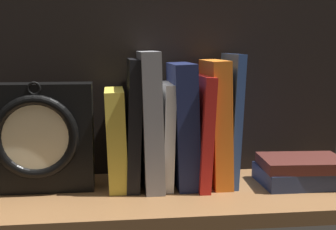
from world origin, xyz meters
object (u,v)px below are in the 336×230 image
(book_navy_bierce, at_px, (183,124))
(book_stack_side, at_px, (299,171))
(book_yellow_seinlanguage, at_px, (116,138))
(book_gray_chess, at_px, (150,119))
(book_red_requiem, at_px, (200,129))
(book_orange_pandolfini, at_px, (215,122))
(book_blue_modern, at_px, (230,119))
(book_white_catcher, at_px, (166,134))
(book_black_skeptic, at_px, (133,123))
(framed_clock, at_px, (38,137))

(book_navy_bierce, height_order, book_stack_side, book_navy_bierce)
(book_yellow_seinlanguage, height_order, book_gray_chess, book_gray_chess)
(book_red_requiem, distance_m, book_stack_side, 0.21)
(book_orange_pandolfini, xyz_separation_m, book_stack_side, (0.16, -0.03, -0.09))
(book_gray_chess, xyz_separation_m, book_navy_bierce, (0.06, 0.00, -0.01))
(book_gray_chess, relative_size, book_navy_bierce, 1.10)
(book_navy_bierce, bearing_deg, book_gray_chess, 180.00)
(book_blue_modern, bearing_deg, book_stack_side, -15.10)
(book_yellow_seinlanguage, relative_size, book_white_catcher, 0.94)
(book_black_skeptic, relative_size, book_white_catcher, 1.23)
(book_red_requiem, xyz_separation_m, book_blue_modern, (0.06, 0.00, 0.02))
(book_navy_bierce, xyz_separation_m, book_red_requiem, (0.03, 0.00, -0.01))
(book_yellow_seinlanguage, xyz_separation_m, book_red_requiem, (0.16, 0.00, 0.01))
(book_blue_modern, height_order, book_stack_side, book_blue_modern)
(book_orange_pandolfini, xyz_separation_m, book_blue_modern, (0.03, 0.00, 0.01))
(book_white_catcher, distance_m, book_navy_bierce, 0.04)
(framed_clock, bearing_deg, book_blue_modern, 2.22)
(book_gray_chess, height_order, book_orange_pandolfini, book_gray_chess)
(book_navy_bierce, distance_m, book_red_requiem, 0.04)
(book_orange_pandolfini, bearing_deg, book_navy_bierce, 180.00)
(book_gray_chess, distance_m, book_red_requiem, 0.10)
(book_yellow_seinlanguage, height_order, book_navy_bierce, book_navy_bierce)
(book_white_catcher, bearing_deg, book_stack_side, -7.84)
(framed_clock, bearing_deg, book_navy_bierce, 2.97)
(book_orange_pandolfini, distance_m, framed_clock, 0.33)
(book_orange_pandolfini, relative_size, framed_clock, 1.17)
(book_white_catcher, bearing_deg, framed_clock, -176.61)
(framed_clock, bearing_deg, book_yellow_seinlanguage, 5.64)
(book_yellow_seinlanguage, height_order, framed_clock, framed_clock)
(book_black_skeptic, bearing_deg, book_yellow_seinlanguage, 180.00)
(book_gray_chess, distance_m, book_orange_pandolfini, 0.13)
(book_gray_chess, distance_m, book_blue_modern, 0.15)
(book_red_requiem, relative_size, book_orange_pandolfini, 0.88)
(book_blue_modern, distance_m, framed_clock, 0.36)
(book_black_skeptic, distance_m, book_gray_chess, 0.03)
(book_yellow_seinlanguage, bearing_deg, book_orange_pandolfini, 0.00)
(book_red_requiem, bearing_deg, book_stack_side, -10.55)
(book_white_catcher, bearing_deg, book_gray_chess, 180.00)
(book_yellow_seinlanguage, relative_size, book_black_skeptic, 0.77)
(book_gray_chess, height_order, framed_clock, book_gray_chess)
(book_gray_chess, height_order, book_red_requiem, book_gray_chess)
(book_gray_chess, xyz_separation_m, book_red_requiem, (0.10, 0.00, -0.02))
(book_red_requiem, bearing_deg, framed_clock, -177.36)
(book_navy_bierce, height_order, book_orange_pandolfini, book_orange_pandolfini)
(book_yellow_seinlanguage, distance_m, book_stack_side, 0.36)
(book_stack_side, bearing_deg, book_navy_bierce, 171.01)
(book_orange_pandolfini, bearing_deg, book_black_skeptic, 180.00)
(book_yellow_seinlanguage, relative_size, book_red_requiem, 0.88)
(book_yellow_seinlanguage, xyz_separation_m, book_black_skeptic, (0.03, 0.00, 0.03))
(book_blue_modern, bearing_deg, book_red_requiem, 180.00)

